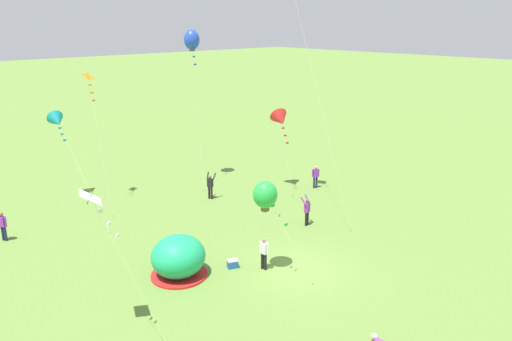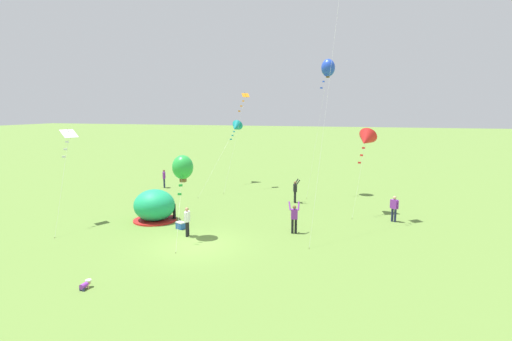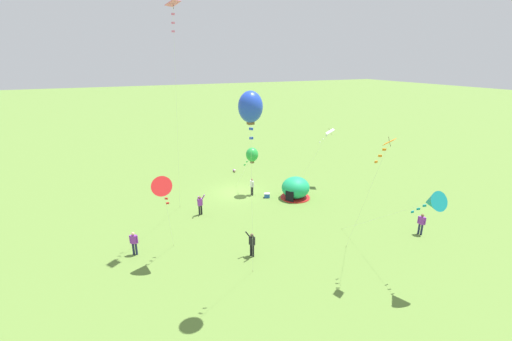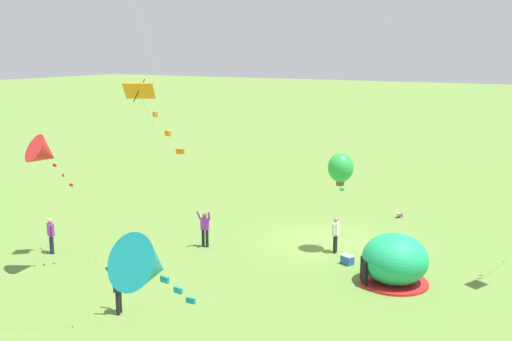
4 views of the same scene
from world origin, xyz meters
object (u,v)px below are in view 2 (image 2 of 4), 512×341
object	(u,v)px
person_strolling	(187,220)
person_near_tent	(164,178)
person_watching_sky	(394,207)
person_far_back	(295,190)
kite_green	(183,167)
cooler_box	(181,225)
kite_red	(366,140)
kite_blue	(328,68)
popup_tent	(155,206)
kite_teal	(236,127)
kite_orange	(244,101)
toddler_crawling	(86,285)
kite_white	(68,137)
person_arms_raised	(294,217)

from	to	relation	value
person_strolling	person_near_tent	world-z (taller)	same
person_watching_sky	person_far_back	size ratio (longest dim) A/B	0.91
kite_green	cooler_box	bearing A→B (deg)	124.90
kite_red	kite_blue	world-z (taller)	kite_blue
person_watching_sky	person_near_tent	size ratio (longest dim) A/B	1.00
popup_tent	person_strolling	xyz separation A→B (m)	(3.52, -2.38, -0.03)
person_near_tent	kite_red	distance (m)	19.17
popup_tent	person_near_tent	bearing A→B (deg)	116.04
person_watching_sky	kite_teal	distance (m)	18.70
kite_orange	kite_green	distance (m)	15.82
person_far_back	kite_teal	distance (m)	11.28
kite_red	kite_blue	bearing A→B (deg)	119.99
toddler_crawling	person_strolling	size ratio (longest dim) A/B	0.32
cooler_box	person_strolling	xyz separation A→B (m)	(1.06, -1.20, 0.74)
kite_green	kite_teal	bearing A→B (deg)	99.36
cooler_box	toddler_crawling	xyz separation A→B (m)	(0.07, -8.65, -0.04)
person_near_tent	kite_blue	distance (m)	17.81
kite_orange	kite_white	size ratio (longest dim) A/B	1.45
popup_tent	kite_orange	bearing A→B (deg)	80.58
person_near_tent	person_strolling	bearing A→B (deg)	-55.95
person_strolling	kite_orange	distance (m)	16.74
kite_orange	cooler_box	bearing A→B (deg)	-88.52
person_near_tent	kite_green	size ratio (longest dim) A/B	0.36
toddler_crawling	person_far_back	size ratio (longest dim) A/B	0.29
toddler_crawling	kite_white	distance (m)	12.09
person_watching_sky	kite_red	world-z (taller)	kite_red
person_watching_sky	kite_blue	bearing A→B (deg)	125.09
cooler_box	person_watching_sky	distance (m)	13.83
kite_orange	kite_teal	size ratio (longest dim) A/B	1.04
person_watching_sky	kite_green	distance (m)	13.92
person_strolling	kite_teal	distance (m)	18.11
kite_green	popup_tent	bearing A→B (deg)	143.25
kite_blue	popup_tent	bearing A→B (deg)	-129.68
kite_white	person_far_back	bearing A→B (deg)	36.83
toddler_crawling	person_arms_raised	distance (m)	11.93
popup_tent	kite_green	xyz separation A→B (m)	(3.43, -2.56, 3.09)
cooler_box	person_strolling	size ratio (longest dim) A/B	0.37
kite_red	kite_orange	bearing A→B (deg)	148.80
person_strolling	kite_orange	xyz separation A→B (m)	(-1.42, 15.07, 7.14)
cooler_box	person_watching_sky	bearing A→B (deg)	22.87
kite_red	kite_orange	world-z (taller)	kite_orange
person_arms_raised	person_near_tent	distance (m)	17.69
kite_red	kite_green	xyz separation A→B (m)	(-9.78, -8.53, -1.15)
cooler_box	person_far_back	distance (m)	10.46
popup_tent	cooler_box	distance (m)	2.84
toddler_crawling	kite_teal	world-z (taller)	kite_teal
kite_green	kite_white	distance (m)	8.41
kite_red	kite_teal	size ratio (longest dim) A/B	0.71
popup_tent	kite_blue	size ratio (longest dim) A/B	0.24
kite_green	kite_teal	xyz separation A→B (m)	(-2.88, 17.44, 1.46)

